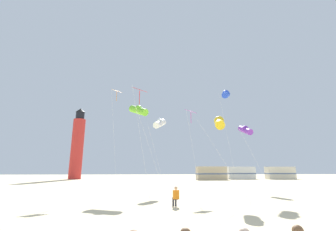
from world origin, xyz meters
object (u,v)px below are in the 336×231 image
kite_flyer_standing (176,196)px  rv_van_white (241,173)px  kite_diamond_magenta (191,114)px  kite_tube_gold (219,122)px  lighthouse_distant (77,145)px  kite_tube_blue (226,94)px  kite_diamond_orange (117,95)px  kite_tube_violet (245,130)px  rv_van_cream (280,173)px  kite_diamond_scarlet (140,93)px  kite_tube_white (160,123)px  kite_tube_lime (138,110)px  rv_van_tan (211,173)px

kite_flyer_standing → rv_van_white: bearing=-126.4°
kite_diamond_magenta → kite_tube_gold: bearing=-72.2°
kite_tube_gold → lighthouse_distant: (-22.86, 38.29, 2.09)m
lighthouse_distant → rv_van_white: (38.45, -1.72, -6.45)m
kite_flyer_standing → kite_tube_blue: (6.64, 9.19, 9.66)m
kite_diamond_orange → rv_van_white: size_ratio=1.70×
kite_tube_violet → lighthouse_distant: 41.35m
kite_tube_gold → kite_diamond_orange: size_ratio=0.58×
rv_van_cream → kite_diamond_magenta: bearing=-130.3°
kite_diamond_scarlet → kite_diamond_magenta: 6.81m
kite_tube_white → rv_van_cream: bearing=44.4°
kite_flyer_standing → lighthouse_distant: size_ratio=0.07×
kite_tube_violet → lighthouse_distant: lighthouse_distant is taller
rv_van_cream → kite_tube_blue: bearing=-127.1°
lighthouse_distant → rv_van_cream: bearing=-3.2°
kite_diamond_orange → rv_van_white: (24.91, 28.79, -8.99)m
kite_diamond_orange → kite_tube_blue: kite_diamond_orange is taller
lighthouse_distant → rv_van_cream: 48.02m
kite_diamond_magenta → kite_tube_blue: bearing=24.3°
kite_flyer_standing → kite_diamond_magenta: bearing=-118.0°
rv_van_cream → kite_tube_lime: bearing=-135.9°
kite_flyer_standing → kite_diamond_magenta: kite_diamond_magenta is taller
rv_van_white → kite_diamond_scarlet: bearing=-122.9°
kite_diamond_scarlet → rv_van_tan: bearing=67.4°
kite_diamond_scarlet → kite_tube_blue: (9.12, 6.78, 2.42)m
kite_diamond_scarlet → kite_tube_gold: 6.59m
kite_tube_violet → rv_van_cream: kite_tube_violet is taller
kite_flyer_standing → rv_van_cream: size_ratio=0.18×
kite_tube_lime → rv_van_tan: (14.35, 28.21, -6.51)m
kite_tube_lime → kite_tube_violet: 12.69m
kite_tube_gold → kite_diamond_scarlet: bearing=-176.7°
kite_flyer_standing → kite_diamond_scarlet: size_ratio=0.14×
kite_tube_blue → kite_tube_gold: bearing=-114.2°
kite_diamond_orange → lighthouse_distant: (-13.54, 30.51, -2.54)m
kite_tube_gold → kite_tube_lime: kite_tube_lime is taller
kite_flyer_standing → kite_tube_blue: kite_tube_blue is taller
kite_flyer_standing → kite_tube_violet: size_ratio=0.16×
rv_van_white → rv_van_cream: (9.05, -0.95, 0.00)m
kite_tube_gold → kite_diamond_magenta: (-1.44, 4.46, 1.73)m
kite_diamond_scarlet → kite_tube_lime: size_ratio=0.97×
kite_flyer_standing → kite_diamond_magenta: 10.24m
kite_tube_gold → kite_tube_lime: size_ratio=0.75×
kite_flyer_standing → kite_tube_blue: 14.90m
kite_diamond_scarlet → kite_tube_gold: kite_diamond_scarlet is taller
kite_diamond_magenta → kite_tube_violet: bearing=28.5°
kite_flyer_standing → lighthouse_distant: lighthouse_distant is taller
kite_diamond_scarlet → kite_tube_violet: kite_diamond_scarlet is taller
kite_flyer_standing → kite_diamond_orange: kite_diamond_orange is taller
rv_van_white → kite_tube_white: bearing=-126.5°
kite_diamond_magenta → lighthouse_distant: 40.04m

